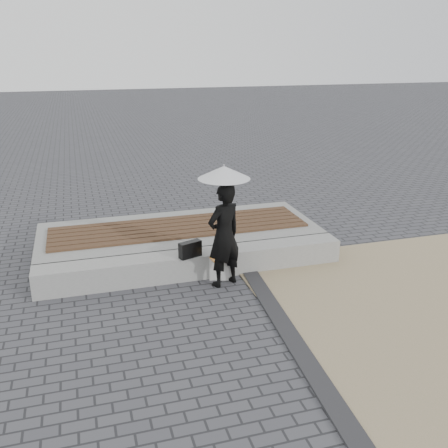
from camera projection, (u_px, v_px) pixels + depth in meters
The scene contains 11 objects.
ground at pixel (222, 323), 6.83m from camera, with size 80.00×80.00×0.00m, color #45454A.
terrazzo_zone at pixel (447, 307), 7.22m from camera, with size 5.00×5.00×0.02m, color tan.
edging_band at pixel (288, 333), 6.57m from camera, with size 0.25×5.20×0.04m, color #2B2B2D.
seating_ledge at pixel (195, 264), 8.21m from camera, with size 5.00×0.45×0.40m, color #A8A7A2.
timber_platform at pixel (180, 238), 9.29m from camera, with size 5.00×2.00×0.40m, color gray.
timber_decking at pixel (179, 227), 9.22m from camera, with size 4.60×1.20×0.04m, color brown, non-canonical shape.
woman at pixel (224, 235), 7.69m from camera, with size 0.60×0.39×1.63m, color black.
parasol at pixel (224, 172), 7.36m from camera, with size 0.77×0.77×0.99m.
handbag at pixel (190, 249), 7.92m from camera, with size 0.36×0.13×0.26m, color black.
canvas_tote at pixel (221, 268), 8.08m from camera, with size 0.35×0.15×0.37m, color white.
magazine at pixel (222, 258), 7.97m from camera, with size 0.34×0.25×0.01m, color red.
Camera 1 is at (-1.67, -5.75, 3.54)m, focal length 40.55 mm.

